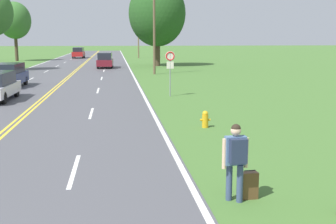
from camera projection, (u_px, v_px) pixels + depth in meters
hitchhiker_person at (236, 155)px, 9.18m from camera, size 0.60×0.43×1.76m
suitcase at (249, 185)px, 9.50m from camera, size 0.38×0.21×0.67m
fire_hydrant at (205, 119)px, 17.07m from camera, size 0.41×0.25×0.69m
traffic_sign at (170, 62)px, 25.96m from camera, size 0.60×0.10×2.80m
utility_pole_midground at (154, 28)px, 41.66m from camera, size 1.80×0.24×8.77m
utility_pole_far at (138, 34)px, 75.62m from camera, size 1.80×0.24×8.25m
tree_behind_sign at (15, 21)px, 65.94m from camera, size 5.01×5.01×9.22m
tree_mid_treeline at (157, 14)px, 53.88m from camera, size 7.30×7.30×10.91m
car_dark_blue_suv_mid_near at (9, 75)px, 31.20m from camera, size 2.11×4.33×1.75m
car_maroon_suv_mid_far at (105, 60)px, 51.08m from camera, size 1.97×4.47×1.86m
car_red_suv_receding at (79, 52)px, 76.46m from camera, size 2.06×4.77×1.93m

